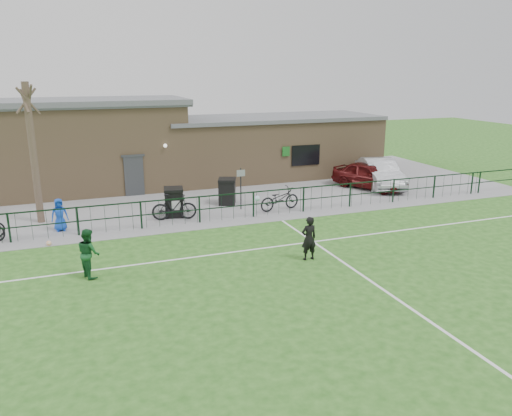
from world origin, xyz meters
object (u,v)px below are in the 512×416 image
object	(u,v)px
car_silver	(380,173)
outfield_player	(89,253)
wheelie_bin_right	(227,192)
ball_ground	(49,243)
spectator_child	(60,215)
sign_post	(241,189)
bicycle_e	(280,199)
wheelie_bin_left	(174,203)
car_maroon	(369,176)
bicycle_d	(174,207)
bare_tree	(33,155)

from	to	relation	value
car_silver	outfield_player	world-z (taller)	outfield_player
outfield_player	car_silver	bearing A→B (deg)	-84.05
car_silver	wheelie_bin_right	bearing A→B (deg)	-159.46
ball_ground	spectator_child	bearing A→B (deg)	76.33
sign_post	bicycle_e	bearing A→B (deg)	-24.96
wheelie_bin_left	spectator_child	xyz separation A→B (m)	(-4.85, -0.51, 0.07)
car_maroon	spectator_child	size ratio (longest dim) A/B	3.15
wheelie_bin_left	car_maroon	distance (m)	11.49
car_maroon	car_silver	xyz separation A→B (m)	(0.81, 0.23, 0.06)
bicycle_e	spectator_child	distance (m)	9.74
wheelie_bin_left	spectator_child	distance (m)	4.87
wheelie_bin_right	spectator_child	xyz separation A→B (m)	(-7.75, -1.70, 0.08)
car_maroon	spectator_child	bearing A→B (deg)	163.34
car_maroon	outfield_player	world-z (taller)	outfield_player
wheelie_bin_right	sign_post	bearing A→B (deg)	-53.42
wheelie_bin_right	bicycle_e	distance (m)	2.79
bicycle_e	spectator_child	world-z (taller)	spectator_child
car_maroon	bicycle_d	distance (m)	11.70
wheelie_bin_left	bicycle_e	distance (m)	4.95
wheelie_bin_right	ball_ground	distance (m)	8.89
spectator_child	ball_ground	bearing A→B (deg)	-109.25
ball_ground	sign_post	bearing A→B (deg)	15.00
bicycle_d	outfield_player	distance (m)	6.53
car_maroon	bicycle_e	size ratio (longest dim) A/B	2.07
bare_tree	sign_post	bearing A→B (deg)	-7.04
bicycle_d	outfield_player	world-z (taller)	outfield_player
sign_post	car_maroon	size ratio (longest dim) A/B	0.47
bare_tree	bicycle_e	distance (m)	10.99
sign_post	bicycle_e	distance (m)	1.90
bare_tree	bicycle_d	bearing A→B (deg)	-17.09
spectator_child	ball_ground	size ratio (longest dim) A/B	6.97
bare_tree	spectator_child	distance (m)	2.92
car_silver	bicycle_d	bearing A→B (deg)	-152.21
bicycle_d	ball_ground	size ratio (longest dim) A/B	10.03
bicycle_d	sign_post	bearing A→B (deg)	-69.70
wheelie_bin_right	sign_post	distance (m)	1.29
wheelie_bin_right	car_silver	bearing A→B (deg)	25.74
car_silver	spectator_child	bearing A→B (deg)	-155.60
car_maroon	outfield_player	bearing A→B (deg)	-177.99
wheelie_bin_right	outfield_player	distance (m)	9.85
wheelie_bin_left	spectator_child	size ratio (longest dim) A/B	0.89
bare_tree	bicycle_d	size ratio (longest dim) A/B	3.06
wheelie_bin_right	bicycle_e	bearing A→B (deg)	-22.97
sign_post	bicycle_e	xyz separation A→B (m)	(1.67, -0.78, -0.45)
bicycle_e	wheelie_bin_left	bearing A→B (deg)	71.76
wheelie_bin_right	spectator_child	size ratio (longest dim) A/B	0.88
wheelie_bin_left	sign_post	size ratio (longest dim) A/B	0.61
sign_post	car_silver	distance (m)	9.16
bare_tree	car_silver	xyz separation A→B (m)	(17.85, 0.74, -2.19)
bicycle_e	sign_post	bearing A→B (deg)	55.69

